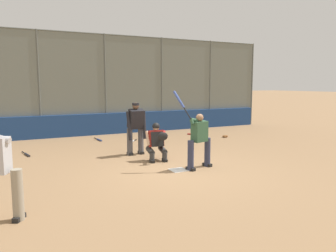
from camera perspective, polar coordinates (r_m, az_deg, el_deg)
The scene contains 13 objects.
ground_plane at distance 8.71m, azimuth 1.84°, elevation -7.70°, with size 160.00×160.00×0.00m, color #93704C.
home_plate_marker at distance 8.71m, azimuth 1.84°, elevation -7.66°, with size 0.43×0.43×0.01m, color white.
backstop_fence at distance 14.98m, azimuth -10.86°, elevation 7.43°, with size 16.71×0.08×4.45m.
padding_wall at distance 14.99m, azimuth -10.59°, elevation 0.38°, with size 16.30×0.18×0.95m, color navy.
bleachers_beyond at distance 16.75m, azimuth -22.01°, elevation 0.38°, with size 11.64×1.95×1.16m.
batter_at_plate at distance 8.77m, azimuth 5.41°, elevation -2.24°, with size 1.08×0.56×2.09m.
catcher_behind_plate at distance 9.63m, azimuth -1.95°, elevation -2.69°, with size 0.61×0.74×1.13m.
umpire_home at distance 10.47m, azimuth -5.63°, elevation -0.17°, with size 0.68×0.45×1.67m.
spare_bat_near_backstop at distance 11.36m, azimuth -23.39°, elevation -4.57°, with size 0.23×0.84×0.07m.
spare_bat_by_padding at distance 12.84m, azimuth -6.24°, elevation -2.68°, with size 0.55×0.65×0.07m.
spare_bat_third_base_side at distance 13.45m, azimuth -11.97°, elevation -2.34°, with size 0.14×0.81×0.07m.
spare_bat_first_base_side at distance 14.64m, azimuth 4.57°, elevation -1.42°, with size 0.70×0.50×0.07m.
fielding_glove_on_dirt at distance 14.13m, azimuth 9.92°, elevation -1.77°, with size 0.27×0.21×0.10m.
Camera 1 is at (3.93, 7.43, 2.26)m, focal length 35.00 mm.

